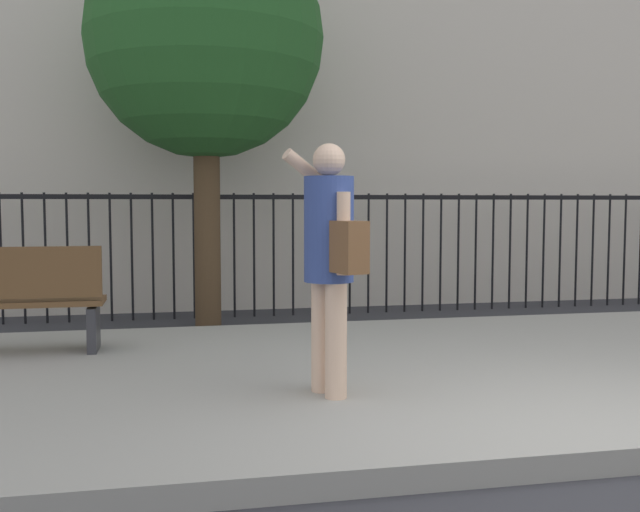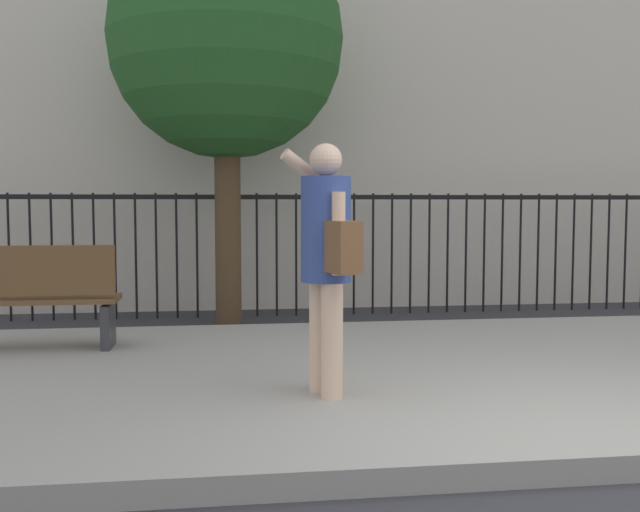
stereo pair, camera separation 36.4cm
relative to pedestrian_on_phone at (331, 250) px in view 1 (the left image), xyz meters
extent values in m
plane|color=#333338|center=(1.39, -1.39, -1.15)|extent=(60.00, 60.00, 0.00)
cube|color=#9E9B93|center=(1.39, 0.81, -1.08)|extent=(28.00, 4.40, 0.15)
cube|color=black|center=(1.39, 4.51, 0.40)|extent=(12.00, 0.04, 0.06)
cylinder|color=black|center=(-3.08, 4.51, -0.35)|extent=(0.03, 0.03, 1.60)
cylinder|color=black|center=(-2.83, 4.51, -0.35)|extent=(0.03, 0.03, 1.60)
cylinder|color=black|center=(-2.57, 4.51, -0.35)|extent=(0.03, 0.03, 1.60)
cylinder|color=black|center=(-2.31, 4.51, -0.35)|extent=(0.03, 0.03, 1.60)
cylinder|color=black|center=(-2.06, 4.51, -0.35)|extent=(0.03, 0.03, 1.60)
cylinder|color=black|center=(-1.80, 4.51, -0.35)|extent=(0.03, 0.03, 1.60)
cylinder|color=black|center=(-1.55, 4.51, -0.35)|extent=(0.03, 0.03, 1.60)
cylinder|color=black|center=(-1.29, 4.51, -0.35)|extent=(0.03, 0.03, 1.60)
cylinder|color=black|center=(-1.04, 4.51, -0.35)|extent=(0.03, 0.03, 1.60)
cylinder|color=black|center=(-0.78, 4.51, -0.35)|extent=(0.03, 0.03, 1.60)
cylinder|color=black|center=(-0.53, 4.51, -0.35)|extent=(0.03, 0.03, 1.60)
cylinder|color=black|center=(-0.27, 4.51, -0.35)|extent=(0.03, 0.03, 1.60)
cylinder|color=black|center=(-0.02, 4.51, -0.35)|extent=(0.03, 0.03, 1.60)
cylinder|color=black|center=(0.24, 4.51, -0.35)|extent=(0.03, 0.03, 1.60)
cylinder|color=black|center=(0.49, 4.51, -0.35)|extent=(0.03, 0.03, 1.60)
cylinder|color=black|center=(0.75, 4.51, -0.35)|extent=(0.03, 0.03, 1.60)
cylinder|color=black|center=(1.00, 4.51, -0.35)|extent=(0.03, 0.03, 1.60)
cylinder|color=black|center=(1.26, 4.51, -0.35)|extent=(0.03, 0.03, 1.60)
cylinder|color=black|center=(1.52, 4.51, -0.35)|extent=(0.03, 0.03, 1.60)
cylinder|color=black|center=(1.77, 4.51, -0.35)|extent=(0.03, 0.03, 1.60)
cylinder|color=black|center=(2.03, 4.51, -0.35)|extent=(0.03, 0.03, 1.60)
cylinder|color=black|center=(2.28, 4.51, -0.35)|extent=(0.03, 0.03, 1.60)
cylinder|color=black|center=(2.54, 4.51, -0.35)|extent=(0.03, 0.03, 1.60)
cylinder|color=black|center=(2.79, 4.51, -0.35)|extent=(0.03, 0.03, 1.60)
cylinder|color=black|center=(3.05, 4.51, -0.35)|extent=(0.03, 0.03, 1.60)
cylinder|color=black|center=(3.30, 4.51, -0.35)|extent=(0.03, 0.03, 1.60)
cylinder|color=black|center=(3.56, 4.51, -0.35)|extent=(0.03, 0.03, 1.60)
cylinder|color=black|center=(3.81, 4.51, -0.35)|extent=(0.03, 0.03, 1.60)
cylinder|color=black|center=(4.07, 4.51, -0.35)|extent=(0.03, 0.03, 1.60)
cylinder|color=black|center=(4.32, 4.51, -0.35)|extent=(0.03, 0.03, 1.60)
cylinder|color=black|center=(4.58, 4.51, -0.35)|extent=(0.03, 0.03, 1.60)
cylinder|color=black|center=(4.83, 4.51, -0.35)|extent=(0.03, 0.03, 1.60)
cylinder|color=black|center=(5.09, 4.51, -0.35)|extent=(0.03, 0.03, 1.60)
cylinder|color=black|center=(5.34, 4.51, -0.35)|extent=(0.03, 0.03, 1.60)
cylinder|color=black|center=(5.60, 4.51, -0.35)|extent=(0.03, 0.03, 1.60)
cylinder|color=beige|center=(-0.04, 0.12, -0.61)|extent=(0.15, 0.15, 0.78)
cylinder|color=beige|center=(0.02, -0.07, -0.61)|extent=(0.15, 0.15, 0.78)
cylinder|color=#33478C|center=(-0.01, 0.02, 0.14)|extent=(0.42, 0.42, 0.72)
sphere|color=beige|center=(-0.01, 0.02, 0.61)|extent=(0.22, 0.22, 0.22)
cylinder|color=beige|center=(-0.06, 0.22, 0.50)|extent=(0.50, 0.23, 0.39)
cylinder|color=beige|center=(0.05, -0.17, 0.12)|extent=(0.09, 0.09, 0.55)
cube|color=black|center=(0.01, 0.19, 0.59)|extent=(0.03, 0.07, 0.15)
cube|color=brown|center=(0.07, -0.22, 0.03)|extent=(0.23, 0.31, 0.34)
cube|color=brown|center=(-2.46, 1.92, -0.55)|extent=(1.60, 0.45, 0.05)
cube|color=brown|center=(-2.46, 1.72, -0.27)|extent=(1.60, 0.06, 0.44)
cube|color=#333338|center=(-1.76, 1.92, -0.80)|extent=(0.08, 0.41, 0.40)
cylinder|color=#4C3823|center=(-0.65, 3.78, 0.15)|extent=(0.31, 0.31, 2.61)
sphere|color=#235623|center=(-0.65, 3.78, 2.21)|extent=(2.73, 2.73, 2.73)
camera|label=1|loc=(-1.05, -4.76, 0.32)|focal=40.48mm
camera|label=2|loc=(-0.70, -4.82, 0.32)|focal=40.48mm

